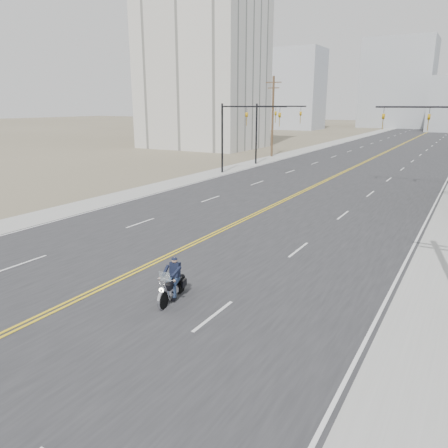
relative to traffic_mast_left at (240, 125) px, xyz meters
name	(u,v)px	position (x,y,z in m)	size (l,w,h in m)	color
ground_plane	(12,331)	(8.98, -32.00, -4.94)	(400.00, 400.00, 0.00)	#776D56
road	(395,148)	(8.98, 38.00, -4.93)	(20.00, 200.00, 0.01)	#303033
sidewalk_left	(327,145)	(-2.52, 38.00, -4.93)	(3.00, 200.00, 0.01)	#A5A5A0
traffic_mast_left	(240,125)	(0.00, 0.00, 0.00)	(7.10, 0.26, 7.00)	black
traffic_mast_right	(438,130)	(17.95, 0.00, 0.00)	(7.10, 0.26, 7.00)	black
traffic_mast_far	(270,123)	(-0.33, 8.00, -0.06)	(6.10, 0.26, 7.00)	black
utility_pole_left	(273,115)	(-3.52, 16.00, 0.54)	(2.20, 0.30, 10.50)	brown
apartment_block	(203,52)	(-19.02, 23.00, 10.06)	(18.00, 14.00, 30.00)	silver
haze_bldg_a	(297,90)	(-26.02, 83.00, 6.06)	(14.00, 12.00, 22.00)	#B7BCC6
haze_bldg_d	(398,84)	(-3.02, 108.00, 8.06)	(20.00, 15.00, 26.00)	#ADB2B7
haze_bldg_f	(270,101)	(-41.02, 98.00, 3.06)	(12.00, 12.00, 16.00)	#ADB2B7
motorcyclist	(172,280)	(12.03, -27.67, -4.15)	(0.86, 2.01, 1.57)	black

